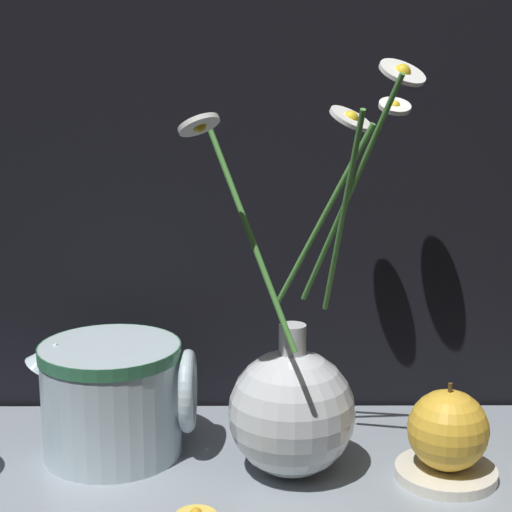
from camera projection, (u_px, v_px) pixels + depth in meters
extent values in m
plane|color=black|center=(241.00, 475.00, 0.82)|extent=(6.00, 6.00, 0.00)
cube|color=gray|center=(241.00, 469.00, 0.82)|extent=(0.77, 0.28, 0.01)
sphere|color=silver|center=(292.00, 412.00, 0.79)|extent=(0.12, 0.12, 0.12)
cylinder|color=silver|center=(292.00, 346.00, 0.77)|extent=(0.02, 0.02, 0.04)
cylinder|color=#4C8E3D|center=(343.00, 217.00, 0.76)|extent=(0.03, 0.09, 0.20)
cylinder|color=white|center=(394.00, 106.00, 0.75)|extent=(0.03, 0.03, 0.02)
sphere|color=yellow|center=(394.00, 106.00, 0.75)|extent=(0.01, 0.01, 0.01)
cylinder|color=#4C8E3D|center=(249.00, 233.00, 0.71)|extent=(0.08, 0.08, 0.19)
cylinder|color=white|center=(199.00, 125.00, 0.66)|extent=(0.05, 0.05, 0.02)
sphere|color=yellow|center=(199.00, 125.00, 0.66)|extent=(0.01, 0.01, 0.01)
cylinder|color=#4C8E3D|center=(348.00, 197.00, 0.78)|extent=(0.08, 0.11, 0.22)
cylinder|color=white|center=(402.00, 72.00, 0.79)|extent=(0.06, 0.06, 0.03)
sphere|color=yellow|center=(402.00, 72.00, 0.79)|extent=(0.02, 0.02, 0.02)
cylinder|color=#4C8E3D|center=(322.00, 219.00, 0.79)|extent=(0.09, 0.06, 0.18)
cylinder|color=white|center=(351.00, 119.00, 0.81)|extent=(0.06, 0.06, 0.02)
sphere|color=yellow|center=(351.00, 119.00, 0.81)|extent=(0.02, 0.02, 0.02)
cylinder|color=silver|center=(112.00, 399.00, 0.83)|extent=(0.13, 0.13, 0.11)
cylinder|color=#33724C|center=(110.00, 351.00, 0.82)|extent=(0.14, 0.14, 0.01)
torus|color=silver|center=(188.00, 391.00, 0.83)|extent=(0.01, 0.08, 0.08)
cone|color=silver|center=(50.00, 355.00, 0.82)|extent=(0.05, 0.04, 0.04)
cylinder|color=silver|center=(446.00, 473.00, 0.79)|extent=(0.09, 0.09, 0.01)
sphere|color=gold|center=(448.00, 430.00, 0.78)|extent=(0.07, 0.07, 0.07)
cylinder|color=#4C3819|center=(450.00, 387.00, 0.77)|extent=(0.00, 0.00, 0.01)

